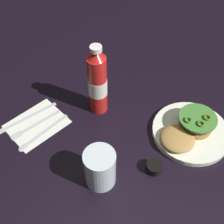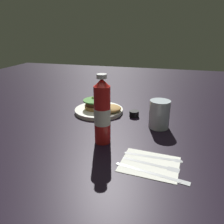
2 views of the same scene
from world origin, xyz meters
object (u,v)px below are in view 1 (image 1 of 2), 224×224
at_px(ketchup_bottle, 98,83).
at_px(spoon_utensil, 37,137).
at_px(dinner_plate, 191,132).
at_px(condiment_cup, 154,167).
at_px(water_glass, 100,168).
at_px(napkin, 37,124).
at_px(fork_utensil, 32,126).
at_px(burger_sandwich, 190,128).
at_px(butter_knife, 22,120).

distance_m(ketchup_bottle, spoon_utensil, 0.25).
bearing_deg(dinner_plate, condiment_cup, -3.29).
height_order(water_glass, napkin, water_glass).
xyz_separation_m(napkin, fork_utensil, (0.02, -0.00, 0.00)).
bearing_deg(fork_utensil, burger_sandwich, 127.85).
xyz_separation_m(ketchup_bottle, water_glass, (0.19, 0.19, -0.06)).
bearing_deg(fork_utensil, butter_knife, -83.55).
distance_m(condiment_cup, spoon_utensil, 0.37).
distance_m(napkin, fork_utensil, 0.02).
bearing_deg(ketchup_bottle, burger_sandwich, 109.38).
distance_m(ketchup_bottle, fork_utensil, 0.26).
relative_size(butter_knife, fork_utensil, 1.23).
relative_size(water_glass, butter_knife, 0.54).
height_order(napkin, spoon_utensil, spoon_utensil).
bearing_deg(condiment_cup, napkin, -72.97).
relative_size(burger_sandwich, napkin, 1.10).
distance_m(dinner_plate, fork_utensil, 0.51).
relative_size(napkin, spoon_utensil, 0.93).
bearing_deg(dinner_plate, butter_knife, -53.92).
xyz_separation_m(dinner_plate, fork_utensil, (0.32, -0.40, -0.00)).
relative_size(dinner_plate, burger_sandwich, 1.24).
height_order(dinner_plate, condiment_cup, condiment_cup).
bearing_deg(burger_sandwich, napkin, -53.66).
bearing_deg(butter_knife, ketchup_bottle, 144.22).
bearing_deg(ketchup_bottle, fork_utensil, -27.24).
distance_m(napkin, spoon_utensil, 0.05).
bearing_deg(condiment_cup, burger_sandwich, 177.59).
bearing_deg(water_glass, butter_knife, -86.88).
bearing_deg(spoon_utensil, fork_utensil, -108.05).
xyz_separation_m(dinner_plate, ketchup_bottle, (0.11, -0.29, 0.11)).
bearing_deg(fork_utensil, water_glass, 92.59).
distance_m(condiment_cup, fork_utensil, 0.41).
bearing_deg(fork_utensil, ketchup_bottle, 152.76).
bearing_deg(spoon_utensil, water_glass, 96.46).
height_order(butter_knife, spoon_utensil, same).
distance_m(dinner_plate, ketchup_bottle, 0.33).
xyz_separation_m(fork_utensil, spoon_utensil, (0.01, 0.05, 0.00)).
height_order(dinner_plate, water_glass, water_glass).
distance_m(dinner_plate, burger_sandwich, 0.03).
height_order(water_glass, butter_knife, water_glass).
relative_size(ketchup_bottle, water_glass, 2.14).
distance_m(dinner_plate, napkin, 0.49).
height_order(burger_sandwich, ketchup_bottle, ketchup_bottle).
distance_m(ketchup_bottle, condiment_cup, 0.31).
bearing_deg(spoon_utensil, napkin, -127.86).
bearing_deg(water_glass, napkin, -91.00).
height_order(burger_sandwich, condiment_cup, burger_sandwich).
xyz_separation_m(dinner_plate, spoon_utensil, (0.33, -0.35, -0.00)).
xyz_separation_m(ketchup_bottle, condiment_cup, (0.07, 0.28, -0.10)).
bearing_deg(fork_utensil, napkin, 171.54).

